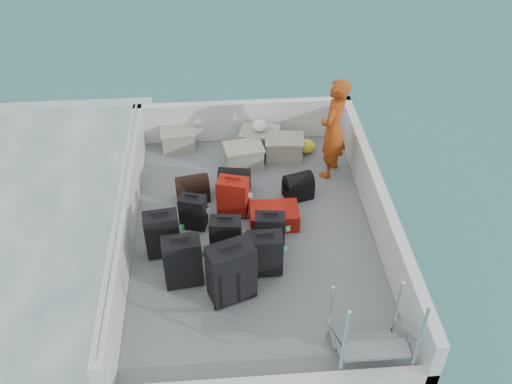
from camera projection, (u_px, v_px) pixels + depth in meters
ground at (254, 265)px, 8.36m from camera, size 160.00×160.00×0.00m
ferry_hull at (254, 251)px, 8.17m from camera, size 3.60×5.00×0.60m
deck at (254, 235)px, 7.97m from camera, size 3.30×4.70×0.02m
deck_fittings at (282, 230)px, 7.51m from camera, size 3.60×5.00×0.90m
suitcase_0 at (183, 262)px, 7.07m from camera, size 0.50×0.32×0.73m
suitcase_1 at (162, 235)px, 7.49m from camera, size 0.48×0.31×0.67m
suitcase_2 at (193, 212)px, 7.94m from camera, size 0.41×0.30×0.53m
suitcase_3 at (231, 273)px, 6.86m from camera, size 0.63×0.49×0.83m
suitcase_4 at (226, 237)px, 7.50m from camera, size 0.43×0.28×0.60m
suitcase_5 at (233, 197)px, 8.14m from camera, size 0.49×0.37×0.60m
suitcase_6 at (264, 254)px, 7.24m from camera, size 0.45×0.27×0.62m
suitcase_7 at (270, 232)px, 7.60m from camera, size 0.42×0.27×0.56m
suitcase_8 at (274, 216)px, 8.06m from camera, size 0.69×0.46×0.27m
duffel_0 at (193, 190)px, 8.47m from camera, size 0.52×0.37×0.32m
duffel_1 at (234, 183)px, 8.60m from camera, size 0.51×0.37×0.32m
duffel_2 at (298, 188)px, 8.51m from camera, size 0.48×0.40×0.32m
crate_0 at (179, 140)px, 9.49m from camera, size 0.56×0.40×0.32m
crate_1 at (244, 157)px, 9.10m from camera, size 0.63×0.48×0.35m
crate_2 at (260, 141)px, 9.44m from camera, size 0.67×0.53×0.36m
crate_3 at (284, 149)px, 9.27m from camera, size 0.62×0.46×0.35m
yellow_bag at (306, 146)px, 9.44m from camera, size 0.28×0.26×0.22m
white_bag at (260, 127)px, 9.27m from camera, size 0.24×0.24×0.18m
passenger at (333, 129)px, 8.55m from camera, size 0.64×0.72×1.64m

